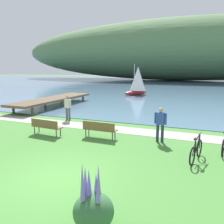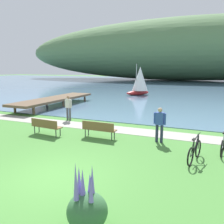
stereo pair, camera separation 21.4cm
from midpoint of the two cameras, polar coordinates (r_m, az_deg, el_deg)
The scene contains 13 objects.
ground_plane at distance 8.31m, azimuth -14.10°, elevation -15.17°, with size 200.00×200.00×0.00m, color #478438.
bay_water at distance 54.44m, azimuth 17.54°, elevation 6.40°, with size 180.00×80.00×0.04m, color #5B7F9E.
distant_hillside at distance 73.03m, azimuth 15.25°, elevation 14.42°, with size 102.97×28.00×17.65m, color #567A4C.
shoreline_path at distance 13.77m, azimuth 2.20°, elevation -4.37°, with size 60.00×1.50×0.01m, color #A39E93.
park_bench_near_camera at distance 13.12m, azimuth -16.24°, elevation -3.23°, with size 1.83×0.62×0.88m.
park_bench_further_along at distance 12.10m, azimuth -3.58°, elevation -3.99°, with size 1.81×0.51×0.88m.
bicycle_leaning_near_bench at distance 11.11m, azimuth 25.16°, elevation -6.99°, with size 0.30×1.76×1.01m.
bicycle_beside_path at distance 9.74m, azimuth 19.20°, elevation -8.99°, with size 0.41×1.75×1.01m.
person_at_shoreline at distance 16.43m, azimuth -11.08°, elevation 1.35°, with size 0.60×0.29×1.71m.
person_on_the_grass at distance 11.57m, azimuth 11.17°, elevation -2.52°, with size 0.61×0.26×1.71m.
echium_bush_beside_closest at distance 5.67m, azimuth -5.75°, elevation -22.50°, with size 0.92×0.92×1.65m.
sailboat_toward_hillside at distance 31.43m, azimuth 6.07°, elevation 7.64°, with size 3.11×3.37×4.08m.
pier_dock at distance 22.82m, azimuth -14.40°, elevation 3.04°, with size 2.40×10.00×0.80m.
Camera 1 is at (4.45, -6.00, 3.57)m, focal length 37.54 mm.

